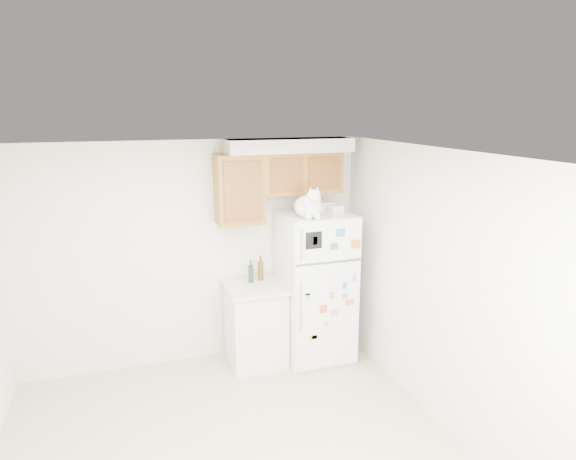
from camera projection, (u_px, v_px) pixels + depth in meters
name	position (u px, v px, depth m)	size (l,w,h in m)	color
room_shell	(240.00, 260.00, 4.00)	(3.84, 4.04, 2.52)	silver
refrigerator	(316.00, 286.00, 5.82)	(0.76, 0.78, 1.70)	white
base_counter	(256.00, 324.00, 5.76)	(0.64, 0.64, 0.92)	white
cat	(309.00, 206.00, 5.35)	(0.34, 0.50, 0.35)	white
storage_box_back	(327.00, 206.00, 5.73)	(0.18, 0.13, 0.10)	white
storage_box_front	(336.00, 209.00, 5.61)	(0.15, 0.11, 0.09)	white
bottle_green	(251.00, 271.00, 5.72)	(0.06, 0.06, 0.26)	#19381E
bottle_amber	(261.00, 268.00, 5.79)	(0.07, 0.07, 0.29)	#593814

